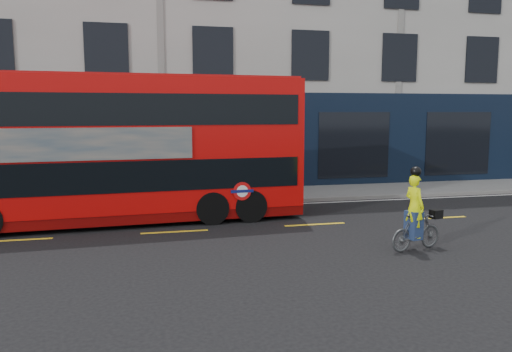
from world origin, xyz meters
name	(u,v)px	position (x,y,z in m)	size (l,w,h in m)	color
ground	(178,246)	(0.00, 0.00, 0.00)	(120.00, 120.00, 0.00)	black
pavement	(166,198)	(0.00, 6.50, 0.06)	(60.00, 3.00, 0.12)	gray
kerb	(168,206)	(0.00, 5.00, 0.07)	(60.00, 0.12, 0.13)	slate
building_terrace	(156,21)	(0.00, 12.94, 7.49)	(50.00, 10.07, 15.00)	#B4B2AA
road_edge_line	(169,209)	(0.00, 4.70, 0.00)	(58.00, 0.10, 0.01)	silver
lane_dashes	(175,232)	(0.00, 1.50, 0.00)	(58.00, 0.12, 0.01)	yellow
bus	(122,148)	(-1.38, 3.12, 2.18)	(10.68, 2.99, 4.25)	#C40807
cyclist	(416,222)	(5.39, -1.55, 0.67)	(1.52, 0.76, 1.99)	#484C4E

